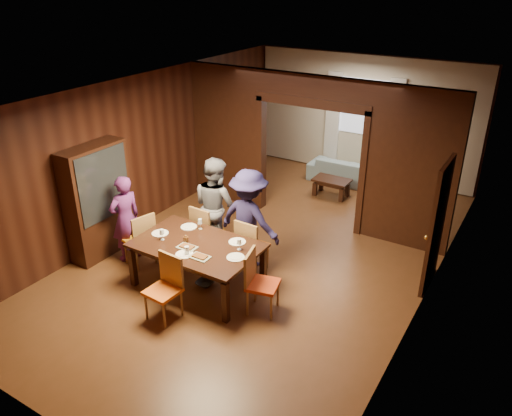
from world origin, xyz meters
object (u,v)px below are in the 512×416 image
Objects in this scene: person_purple at (125,219)px; chair_near at (163,289)px; chair_left at (139,238)px; hutch at (98,201)px; sofa at (351,171)px; person_navy at (249,219)px; dining_table at (198,265)px; coffee_table at (331,187)px; person_grey at (216,206)px; chair_far_l at (208,230)px; chair_far_r at (253,245)px; chair_right at (263,283)px.

person_purple is 1.92m from chair_near.
hutch is (-0.83, -0.06, 0.52)m from chair_left.
person_navy is at bearing 87.35° from sofa.
chair_near is at bearing -85.27° from dining_table.
person_navy reaches higher than coffee_table.
person_purple is 1.93× the size of coffee_table.
person_navy is (1.92, 0.91, 0.10)m from person_purple.
person_grey reaches higher than person_purple.
person_purple reaches higher than chair_far_l.
person_navy reaches higher than sofa.
coffee_table is at bearing -85.00° from person_grey.
dining_table is at bearing 61.47° from chair_far_r.
chair_near is (0.47, -1.99, -0.40)m from person_grey.
chair_left is 1.18m from chair_far_l.
chair_left is at bearing 33.75° from person_navy.
chair_far_l is at bearing 28.60° from hutch.
chair_right is 0.48× the size of hutch.
sofa is 2.06× the size of chair_left.
chair_far_l is at bearing 48.05° from chair_right.
hutch is at bearing -179.25° from dining_table.
coffee_table is 3.54m from chair_far_r.
person_purple is 2.12m from person_navy.
person_grey is at bearing 146.01° from person_purple.
dining_table is 0.98× the size of hutch.
hutch reaches higher than person_navy.
dining_table is at bearing 128.55° from person_grey.
person_grey is at bearing 107.27° from chair_near.
person_grey is 2.22× the size of coffee_table.
person_navy reaches higher than chair_far_l.
person_grey is at bearing 77.31° from sofa.
coffee_table is 0.82× the size of chair_far_l.
person_navy is at bearing 27.45° from chair_right.
sofa is 2.06× the size of chair_far_r.
dining_table is 2.01× the size of chair_far_r.
chair_far_l reaches higher than sofa.
person_grey is 1.83× the size of chair_far_l.
chair_far_l is (-0.05, -0.20, -0.40)m from person_grey.
chair_right is at bearing 164.01° from person_grey.
person_purple is 0.59m from hutch.
chair_left is at bearing -110.79° from coffee_table.
hutch is (-1.65, -0.90, 0.52)m from chair_far_l.
chair_far_l is 1.95m from hutch.
hutch is (-1.70, -1.10, 0.11)m from person_grey.
chair_left is at bearing 100.51° from person_purple.
chair_left is at bearing 70.70° from sofa.
person_navy is at bearing 22.02° from hutch.
person_purple reaches higher than chair_near.
person_purple is 1.59× the size of chair_far_r.
chair_far_r is 1.81m from chair_near.
person_purple is 1.59× the size of chair_near.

